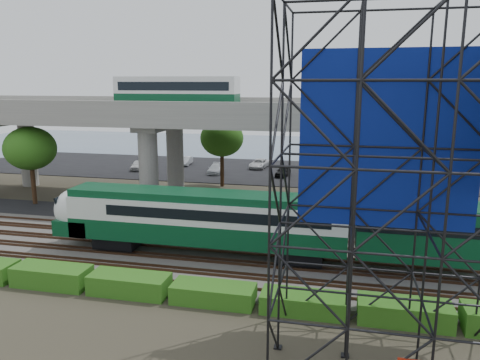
# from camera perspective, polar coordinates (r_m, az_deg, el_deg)

# --- Properties ---
(ground) EXTENTS (140.00, 140.00, 0.00)m
(ground) POSITION_cam_1_polar(r_m,az_deg,el_deg) (30.74, -2.84, -10.97)
(ground) COLOR #474233
(ground) RESTS_ON ground
(ballast_bed) EXTENTS (90.00, 12.00, 0.20)m
(ballast_bed) POSITION_cam_1_polar(r_m,az_deg,el_deg) (32.49, -1.89, -9.47)
(ballast_bed) COLOR slate
(ballast_bed) RESTS_ON ground
(service_road) EXTENTS (90.00, 5.00, 0.08)m
(service_road) POSITION_cam_1_polar(r_m,az_deg,el_deg) (40.33, 1.16, -5.24)
(service_road) COLOR black
(service_road) RESTS_ON ground
(parking_lot) EXTENTS (90.00, 18.00, 0.08)m
(parking_lot) POSITION_cam_1_polar(r_m,az_deg,el_deg) (62.87, 5.47, 0.98)
(parking_lot) COLOR black
(parking_lot) RESTS_ON ground
(harbor_water) EXTENTS (140.00, 40.00, 0.03)m
(harbor_water) POSITION_cam_1_polar(r_m,az_deg,el_deg) (84.45, 7.39, 3.74)
(harbor_water) COLOR #485E76
(harbor_water) RESTS_ON ground
(rail_tracks) EXTENTS (90.00, 9.52, 0.16)m
(rail_tracks) POSITION_cam_1_polar(r_m,az_deg,el_deg) (32.42, -1.89, -9.17)
(rail_tracks) COLOR #472D1E
(rail_tracks) RESTS_ON ballast_bed
(commuter_train) EXTENTS (29.30, 3.06, 4.30)m
(commuter_train) POSITION_cam_1_polar(r_m,az_deg,el_deg) (31.40, -0.59, -4.86)
(commuter_train) COLOR black
(commuter_train) RESTS_ON rail_tracks
(overpass) EXTENTS (80.00, 12.00, 12.40)m
(overpass) POSITION_cam_1_polar(r_m,az_deg,el_deg) (44.19, 1.87, 7.09)
(overpass) COLOR #9E9B93
(overpass) RESTS_ON ground
(scaffold_tower) EXTENTS (9.36, 6.36, 15.00)m
(scaffold_tower) POSITION_cam_1_polar(r_m,az_deg,el_deg) (19.88, 18.01, -1.71)
(scaffold_tower) COLOR black
(scaffold_tower) RESTS_ON ground
(hedge_strip) EXTENTS (34.60, 1.80, 1.20)m
(hedge_strip) POSITION_cam_1_polar(r_m,az_deg,el_deg) (26.48, -3.26, -13.58)
(hedge_strip) COLOR #2A5D15
(hedge_strip) RESTS_ON ground
(trees) EXTENTS (40.94, 16.94, 7.69)m
(trees) POSITION_cam_1_polar(r_m,az_deg,el_deg) (45.59, -3.14, 3.88)
(trees) COLOR #382314
(trees) RESTS_ON ground
(suv) EXTENTS (6.09, 4.42, 1.54)m
(suv) POSITION_cam_1_polar(r_m,az_deg,el_deg) (41.46, -8.93, -3.74)
(suv) COLOR black
(suv) RESTS_ON service_road
(parked_cars) EXTENTS (40.07, 9.55, 1.31)m
(parked_cars) POSITION_cam_1_polar(r_m,az_deg,el_deg) (62.35, 6.23, 1.49)
(parked_cars) COLOR silver
(parked_cars) RESTS_ON parking_lot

